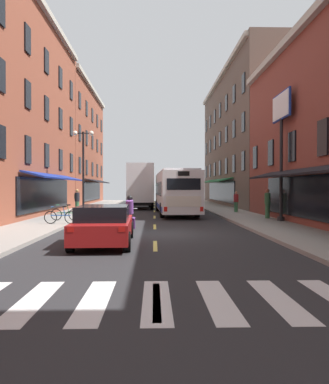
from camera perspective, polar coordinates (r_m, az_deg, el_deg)
The scene contains 17 objects.
ground_plane at distance 17.11m, azimuth -1.40°, elevation -6.26°, with size 34.80×80.00×0.10m, color #28282B.
lane_centre_dashes at distance 16.85m, azimuth -1.40°, elevation -6.18°, with size 0.14×73.90×0.01m.
crosswalk_near at distance 7.27m, azimuth -1.16°, elevation -15.42°, with size 7.10×2.80×0.01m.
sidewalk_left at distance 18.07m, azimuth -20.55°, elevation -5.55°, with size 3.00×80.00×0.14m, color gray.
sidewalk_right at distance 18.10m, azimuth 17.72°, elevation -5.53°, with size 3.00×80.00×0.14m, color gray.
billboard_sign at distance 23.05m, azimuth 16.63°, elevation 9.55°, with size 0.40×2.84×7.15m.
transit_bus at distance 29.45m, azimuth 1.61°, elevation 0.04°, with size 2.91×11.65×3.21m.
box_truck at distance 36.91m, azimuth -3.66°, elevation 0.81°, with size 2.76×7.02×4.14m.
sedan_near at distance 14.02m, azimuth -8.81°, elevation -4.71°, with size 2.09×4.84×1.38m.
sedan_mid at distance 47.64m, azimuth -3.05°, elevation -0.92°, with size 2.07×4.69×1.33m.
motorcycle_rider at distance 17.92m, azimuth -5.06°, elevation -3.51°, with size 0.62×2.07×1.66m.
bicycle_near at distance 22.90m, azimuth -14.23°, elevation -3.13°, with size 1.71×0.48×0.91m.
bicycle_mid at distance 20.91m, azimuth -14.85°, elevation -3.50°, with size 1.71×0.48×0.91m.
pedestrian_near at distance 29.62m, azimuth -12.60°, elevation -1.18°, with size 0.44×0.52×1.74m.
pedestrian_far at distance 30.18m, azimuth 10.36°, elevation -1.37°, with size 0.36×0.36×1.57m.
pedestrian_rear at distance 24.54m, azimuth 14.75°, elevation -1.57°, with size 0.36×0.36×1.78m.
street_lamp_twin at distance 27.22m, azimuth -11.73°, elevation 3.36°, with size 1.42×0.32×5.71m.
Camera 1 is at (-0.05, -16.98, 2.02)m, focal length 36.68 mm.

